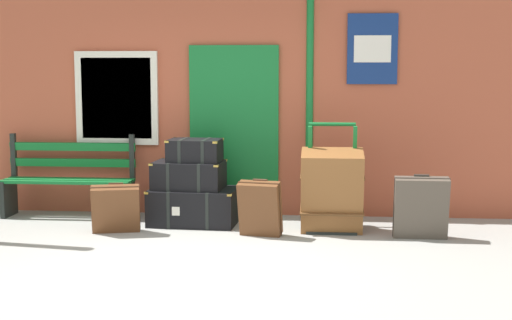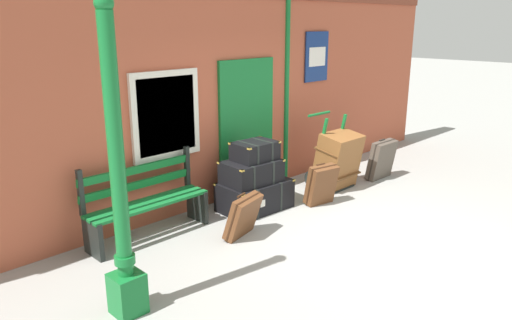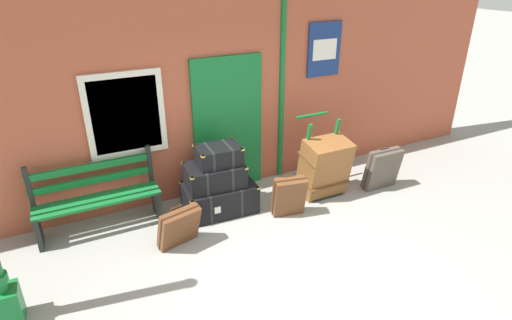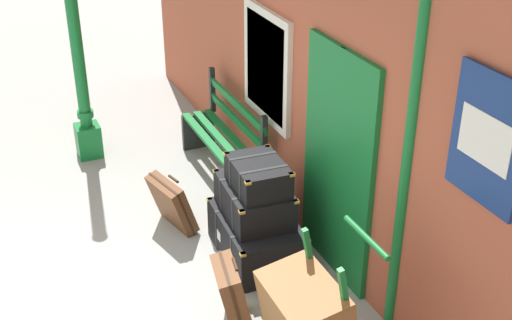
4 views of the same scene
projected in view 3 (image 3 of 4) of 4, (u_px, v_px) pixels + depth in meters
name	position (u px, v px, depth m)	size (l,w,h in m)	color
ground_plane	(304.00, 281.00, 4.74)	(60.00, 60.00, 0.00)	gray
brick_facade	(215.00, 89.00, 6.15)	(10.40, 0.35, 3.20)	#AD5138
platform_bench	(98.00, 198.00, 5.53)	(1.60, 0.43, 1.01)	#146B2D
steamer_trunk_base	(220.00, 197.00, 6.02)	(1.04, 0.70, 0.43)	black
steamer_trunk_middle	(215.00, 175.00, 5.85)	(0.85, 0.60, 0.33)	black
steamer_trunk_top	(219.00, 155.00, 5.76)	(0.63, 0.48, 0.27)	black
porters_trolley	(317.00, 174.00, 6.55)	(0.71, 0.59, 1.20)	black
large_brown_trunk	(324.00, 167.00, 6.32)	(0.70, 0.58, 0.94)	brown
suitcase_umber	(382.00, 169.00, 6.56)	(0.58, 0.29, 0.70)	#51473D
suitcase_charcoal	(289.00, 196.00, 5.86)	(0.50, 0.38, 0.63)	brown
suitcase_beige	(179.00, 227.00, 5.22)	(0.58, 0.42, 0.57)	brown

